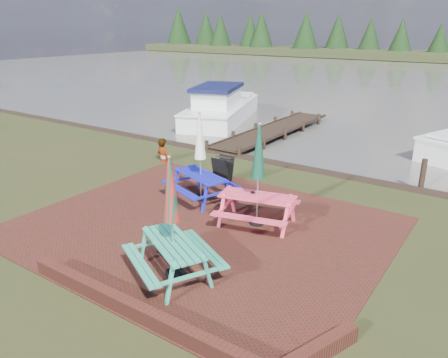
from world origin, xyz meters
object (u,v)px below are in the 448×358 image
object	(u,v)px
jetty	(273,130)
person	(163,139)
boat_jetty	(221,109)
chalkboard	(223,170)
picnic_table_blue	(201,170)
picnic_table_red	(258,191)
picnic_table_teal	(173,237)

from	to	relation	value
jetty	person	bearing A→B (deg)	-100.73
boat_jetty	person	size ratio (longest dim) A/B	4.68
chalkboard	jetty	distance (m)	7.60
picnic_table_blue	person	bearing A→B (deg)	167.11
chalkboard	person	xyz separation A→B (m)	(-3.32, 0.81, 0.41)
chalkboard	person	distance (m)	3.45
picnic_table_blue	person	size ratio (longest dim) A/B	1.48
picnic_table_blue	jetty	bearing A→B (deg)	124.72
boat_jetty	picnic_table_blue	bearing A→B (deg)	-77.48
chalkboard	person	size ratio (longest dim) A/B	0.52
chalkboard	picnic_table_red	bearing A→B (deg)	-40.10
boat_jetty	person	world-z (taller)	boat_jetty
jetty	boat_jetty	xyz separation A→B (m)	(-4.14, 1.56, 0.36)
jetty	chalkboard	bearing A→B (deg)	-73.96
picnic_table_teal	picnic_table_blue	bearing A→B (deg)	147.65
picnic_table_blue	jetty	distance (m)	9.10
picnic_table_red	chalkboard	bearing A→B (deg)	127.32
chalkboard	jetty	size ratio (longest dim) A/B	0.10
boat_jetty	person	bearing A→B (deg)	-89.58
chalkboard	picnic_table_blue	bearing A→B (deg)	-82.33
picnic_table_red	picnic_table_blue	xyz separation A→B (m)	(-2.26, 0.56, -0.02)
picnic_table_teal	picnic_table_red	xyz separation A→B (m)	(0.16, 3.11, 0.03)
jetty	person	xyz separation A→B (m)	(-1.23, -6.48, 0.77)
picnic_table_teal	picnic_table_red	world-z (taller)	picnic_table_red
jetty	boat_jetty	world-z (taller)	boat_jetty
picnic_table_red	jetty	world-z (taller)	picnic_table_red
picnic_table_blue	chalkboard	distance (m)	1.55
picnic_table_teal	boat_jetty	size ratio (longest dim) A/B	0.31
boat_jetty	chalkboard	bearing A→B (deg)	-74.33
jetty	person	size ratio (longest dim) A/B	5.14
person	picnic_table_teal	bearing A→B (deg)	139.71
picnic_table_blue	boat_jetty	bearing A→B (deg)	141.95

